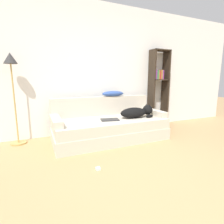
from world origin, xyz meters
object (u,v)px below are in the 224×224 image
Objects in this scene: couch at (110,129)px; dog at (137,112)px; floor_lamp at (12,76)px; laptop at (110,120)px; power_adapter at (98,169)px; throw_pillow at (113,94)px; bookshelf at (158,84)px.

dog is at bearing -9.59° from couch.
laptop is at bearing -18.68° from floor_lamp.
power_adapter is (-1.13, -0.92, -0.50)m from dog.
couch is 1.34× the size of floor_lamp.
floor_lamp is 27.92× the size of power_adapter.
floor_lamp is at bearing 164.72° from couch.
throw_pillow is (-0.31, 0.48, 0.33)m from dog.
bookshelf is (1.52, 0.58, 0.62)m from laptop.
bookshelf is at bearing 18.38° from couch.
couch reaches higher than power_adapter.
floor_lamp is at bearing 124.77° from power_adapter.
throw_pillow is at bearing 59.01° from couch.
bookshelf is at bearing 1.00° from floor_lamp.
couch is 1.16× the size of bookshelf.
dog is 1.22m from bookshelf.
throw_pillow is at bearing -175.15° from bookshelf.
couch is at bearing 170.41° from dog.
couch is 1.77m from bookshelf.
floor_lamp is 2.13m from power_adapter.
dog is 12.38× the size of power_adapter.
bookshelf is 32.31× the size of power_adapter.
laptop is at bearing 179.92° from dog.
floor_lamp is at bearing 166.13° from dog.
throw_pillow reaches higher than couch.
throw_pillow is 1.87m from floor_lamp.
floor_lamp is at bearing 178.36° from throw_pillow.
couch is 0.24m from laptop.
throw_pillow is 8.43× the size of power_adapter.
couch is at bearing -120.99° from throw_pillow.
dog is at bearing 39.16° from power_adapter.
power_adapter is at bearing -120.56° from throw_pillow.
couch is at bearing 77.55° from laptop.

